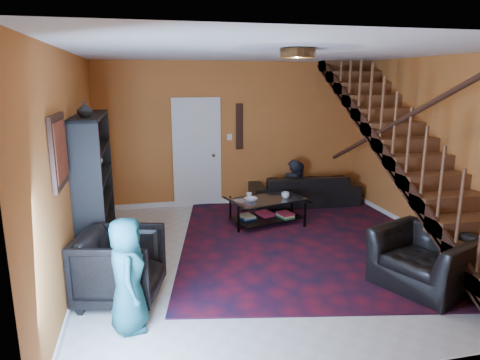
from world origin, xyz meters
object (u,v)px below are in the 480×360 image
at_px(bookshelf, 96,189).
at_px(sofa, 303,189).
at_px(armchair_left, 121,266).
at_px(armchair_right, 425,260).
at_px(coffee_table, 267,210).

distance_m(bookshelf, sofa, 4.19).
distance_m(bookshelf, armchair_left, 1.59).
relative_size(sofa, armchair_left, 2.37).
height_order(armchair_left, armchair_right, armchair_left).
distance_m(sofa, armchair_left, 4.64).
xyz_separation_m(armchair_right, coffee_table, (-1.20, 2.62, -0.08)).
bearing_deg(coffee_table, bookshelf, -165.96).
distance_m(bookshelf, coffee_table, 2.87).
bearing_deg(bookshelf, sofa, 24.25).
bearing_deg(armchair_right, armchair_left, -121.43).
bearing_deg(armchair_right, coffee_table, -178.76).
bearing_deg(sofa, coffee_table, 47.88).
distance_m(armchair_right, coffee_table, 2.88).
bearing_deg(bookshelf, armchair_left, -76.17).
relative_size(bookshelf, armchair_left, 2.24).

